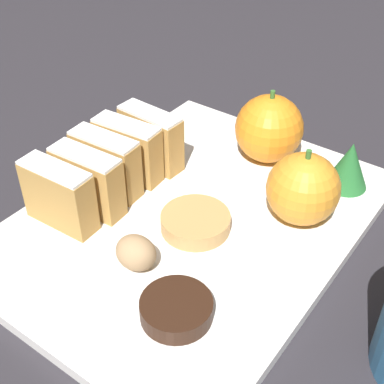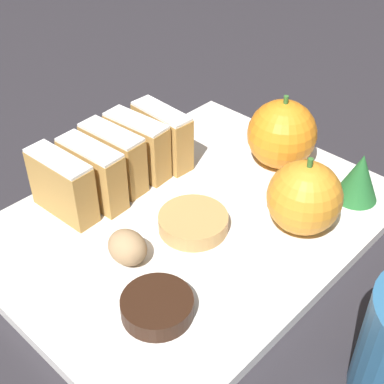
# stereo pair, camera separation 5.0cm
# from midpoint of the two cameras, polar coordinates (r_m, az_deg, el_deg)

# --- Properties ---
(ground_plane) EXTENTS (6.00, 6.00, 0.00)m
(ground_plane) POSITION_cam_midpoint_polar(r_m,az_deg,el_deg) (0.52, 2.72, -3.74)
(ground_plane) COLOR #28262B
(serving_platter) EXTENTS (0.28, 0.37, 0.01)m
(serving_platter) POSITION_cam_midpoint_polar(r_m,az_deg,el_deg) (0.52, 2.74, -3.25)
(serving_platter) COLOR white
(serving_platter) RESTS_ON ground_plane
(stollen_slice_front) EXTENTS (0.07, 0.03, 0.06)m
(stollen_slice_front) POSITION_cam_midpoint_polar(r_m,az_deg,el_deg) (0.51, -11.03, 0.58)
(stollen_slice_front) COLOR #B28442
(stollen_slice_front) RESTS_ON serving_platter
(stollen_slice_second) EXTENTS (0.07, 0.03, 0.06)m
(stollen_slice_second) POSITION_cam_midpoint_polar(r_m,az_deg,el_deg) (0.52, -7.92, 1.84)
(stollen_slice_second) COLOR #B28442
(stollen_slice_second) RESTS_ON serving_platter
(stollen_slice_third) EXTENTS (0.07, 0.03, 0.06)m
(stollen_slice_third) POSITION_cam_midpoint_polar(r_m,az_deg,el_deg) (0.54, -5.80, 3.54)
(stollen_slice_third) COLOR #B28442
(stollen_slice_third) RESTS_ON serving_platter
(stollen_slice_fourth) EXTENTS (0.07, 0.03, 0.06)m
(stollen_slice_fourth) POSITION_cam_midpoint_polar(r_m,az_deg,el_deg) (0.56, -3.32, 4.84)
(stollen_slice_fourth) COLOR #B28442
(stollen_slice_fourth) RESTS_ON serving_platter
(stollen_slice_fifth) EXTENTS (0.07, 0.03, 0.06)m
(stollen_slice_fifth) POSITION_cam_midpoint_polar(r_m,az_deg,el_deg) (0.57, -0.71, 5.92)
(stollen_slice_fifth) COLOR #B28442
(stollen_slice_fifth) RESTS_ON serving_platter
(orange_near) EXTENTS (0.07, 0.07, 0.08)m
(orange_near) POSITION_cam_midpoint_polar(r_m,az_deg,el_deg) (0.58, 12.01, 5.97)
(orange_near) COLOR orange
(orange_near) RESTS_ON serving_platter
(orange_far) EXTENTS (0.07, 0.07, 0.08)m
(orange_far) POSITION_cam_midpoint_polar(r_m,az_deg,el_deg) (0.50, 14.71, -0.68)
(orange_far) COLOR orange
(orange_far) RESTS_ON serving_platter
(walnut) EXTENTS (0.04, 0.03, 0.03)m
(walnut) POSITION_cam_midpoint_polar(r_m,az_deg,el_deg) (0.46, -3.84, -6.05)
(walnut) COLOR tan
(walnut) RESTS_ON serving_platter
(chocolate_cookie) EXTENTS (0.06, 0.06, 0.02)m
(chocolate_cookie) POSITION_cam_midpoint_polar(r_m,az_deg,el_deg) (0.43, -0.34, -12.27)
(chocolate_cookie) COLOR black
(chocolate_cookie) RESTS_ON serving_platter
(gingerbread_cookie) EXTENTS (0.07, 0.07, 0.02)m
(gingerbread_cookie) POSITION_cam_midpoint_polar(r_m,az_deg,el_deg) (0.50, 2.98, -3.36)
(gingerbread_cookie) COLOR tan
(gingerbread_cookie) RESTS_ON serving_platter
(evergreen_sprig) EXTENTS (0.04, 0.04, 0.05)m
(evergreen_sprig) POSITION_cam_midpoint_polar(r_m,az_deg,el_deg) (0.56, 19.89, 1.43)
(evergreen_sprig) COLOR #23662D
(evergreen_sprig) RESTS_ON serving_platter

